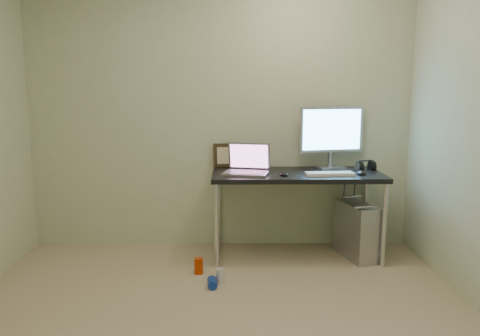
# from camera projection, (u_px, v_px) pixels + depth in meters

# --- Properties ---
(wall_back) EXTENTS (3.50, 0.02, 2.50)m
(wall_back) POSITION_uv_depth(u_px,v_px,m) (220.00, 113.00, 4.28)
(wall_back) COLOR beige
(wall_back) RESTS_ON ground
(desk) EXTENTS (1.47, 0.64, 0.75)m
(desk) POSITION_uv_depth(u_px,v_px,m) (297.00, 182.00, 4.07)
(desk) COLOR black
(desk) RESTS_ON ground
(tower_computer) EXTENTS (0.32, 0.50, 0.51)m
(tower_computer) POSITION_uv_depth(u_px,v_px,m) (357.00, 230.00, 4.09)
(tower_computer) COLOR #B6B5BB
(tower_computer) RESTS_ON ground
(cable_a) EXTENTS (0.01, 0.16, 0.69)m
(cable_a) POSITION_uv_depth(u_px,v_px,m) (343.00, 204.00, 4.39)
(cable_a) COLOR black
(cable_a) RESTS_ON ground
(cable_b) EXTENTS (0.02, 0.11, 0.71)m
(cable_b) POSITION_uv_depth(u_px,v_px,m) (353.00, 207.00, 4.37)
(cable_b) COLOR black
(cable_b) RESTS_ON ground
(can_red) EXTENTS (0.09, 0.09, 0.13)m
(can_red) POSITION_uv_depth(u_px,v_px,m) (199.00, 266.00, 3.75)
(can_red) COLOR #BC3106
(can_red) RESTS_ON ground
(can_white) EXTENTS (0.06, 0.06, 0.12)m
(can_white) POSITION_uv_depth(u_px,v_px,m) (220.00, 276.00, 3.56)
(can_white) COLOR silver
(can_white) RESTS_ON ground
(can_blue) EXTENTS (0.08, 0.13, 0.07)m
(can_blue) POSITION_uv_depth(u_px,v_px,m) (212.00, 283.00, 3.50)
(can_blue) COLOR #1232A3
(can_blue) RESTS_ON ground
(laptop) EXTENTS (0.43, 0.38, 0.26)m
(laptop) POSITION_uv_depth(u_px,v_px,m) (247.00, 166.00, 4.01)
(laptop) COLOR #AEACB3
(laptop) RESTS_ON desk
(monitor) EXTENTS (0.59, 0.22, 0.56)m
(monitor) POSITION_uv_depth(u_px,v_px,m) (332.00, 132.00, 4.22)
(monitor) COLOR #AEACB3
(monitor) RESTS_ON desk
(keyboard) EXTENTS (0.40, 0.15, 0.02)m
(keyboard) POSITION_uv_depth(u_px,v_px,m) (330.00, 174.00, 3.92)
(keyboard) COLOR white
(keyboard) RESTS_ON desk
(mouse_right) EXTENTS (0.11, 0.14, 0.04)m
(mouse_right) POSITION_uv_depth(u_px,v_px,m) (361.00, 172.00, 3.96)
(mouse_right) COLOR black
(mouse_right) RESTS_ON desk
(mouse_left) EXTENTS (0.09, 0.12, 0.04)m
(mouse_left) POSITION_uv_depth(u_px,v_px,m) (284.00, 173.00, 3.91)
(mouse_left) COLOR black
(mouse_left) RESTS_ON desk
(headphones) EXTENTS (0.18, 0.11, 0.11)m
(headphones) POSITION_uv_depth(u_px,v_px,m) (366.00, 167.00, 4.18)
(headphones) COLOR black
(headphones) RESTS_ON desk
(picture_frame) EXTENTS (0.28, 0.11, 0.22)m
(picture_frame) POSITION_uv_depth(u_px,v_px,m) (229.00, 155.00, 4.32)
(picture_frame) COLOR black
(picture_frame) RESTS_ON desk
(webcam) EXTENTS (0.04, 0.03, 0.11)m
(webcam) POSITION_uv_depth(u_px,v_px,m) (247.00, 159.00, 4.28)
(webcam) COLOR silver
(webcam) RESTS_ON desk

